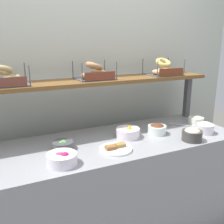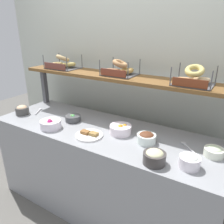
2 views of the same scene
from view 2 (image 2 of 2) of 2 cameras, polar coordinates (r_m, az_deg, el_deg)
The scene contains 19 objects.
ground_plane at distance 2.44m, azimuth -2.25°, elevation -22.76°, with size 8.00×8.00×0.00m, color #595651.
back_wall at distance 2.29m, azimuth 5.03°, elevation 8.68°, with size 3.27×0.06×2.40m, color #B8BEB1.
deli_counter at distance 2.17m, azimuth -2.42°, elevation -14.65°, with size 2.07×0.70×0.85m, color gray.
shelf_riser_left at distance 2.69m, azimuth -16.97°, elevation 6.46°, with size 0.05×0.05×0.40m, color #4C4C51.
upper_shelf at distance 2.03m, azimuth 1.49°, elevation 9.03°, with size 2.03×0.32×0.03m, color brown.
bowl_hummus at distance 2.44m, azimuth -22.14°, elevation 0.51°, with size 0.13×0.13×0.10m.
bowl_veggie_mix at distance 2.13m, azimuth -10.05°, elevation -1.53°, with size 0.14×0.14×0.07m.
bowl_beet_salad at distance 2.03m, azimuth -15.54°, elevation -2.96°, with size 0.18×0.18×0.09m.
bowl_chocolate_spread at distance 1.73m, azimuth 8.85°, elevation -6.54°, with size 0.15×0.15×0.09m.
bowl_scallion_spread at distance 1.71m, azimuth 24.78°, elevation -9.18°, with size 0.13×0.13×0.07m.
bowl_tuna_salad at distance 1.50m, azimuth 10.87°, elevation -11.28°, with size 0.15×0.15×0.10m.
bowl_fruit_salad at distance 1.86m, azimuth 2.26°, elevation -4.44°, with size 0.18×0.18×0.09m.
bowl_cream_cheese at distance 1.52m, azimuth 19.36°, elevation -11.78°, with size 0.13×0.13×0.10m.
serving_plate_white at distance 1.83m, azimuth -5.90°, elevation -5.90°, with size 0.23×0.23×0.04m.
serving_spoon_near_plate at distance 2.49m, azimuth -18.23°, elevation 0.46°, with size 0.11×0.16×0.01m.
serving_spoon_by_edge at distance 1.77m, azimuth 18.60°, elevation -8.19°, with size 0.14×0.13×0.01m.
bagel_basket_sesame at distance 2.41m, azimuth -12.59°, elevation 12.02°, with size 0.33×0.26×0.15m.
bagel_basket_everything at distance 2.02m, azimuth 1.97°, elevation 10.81°, with size 0.29×0.24×0.15m.
bagel_basket_plain at distance 1.78m, azimuth 20.18°, elevation 8.08°, with size 0.29×0.24×0.16m.
Camera 2 is at (0.99, -1.45, 1.69)m, focal length 35.50 mm.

